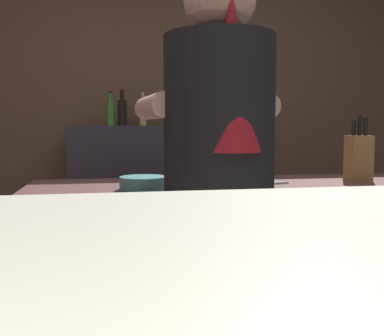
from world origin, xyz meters
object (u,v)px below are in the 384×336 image
(bottle_soy, at_px, (122,112))
(mixing_bowl, at_px, (143,183))
(bartender, at_px, (219,193))
(bottle_vinegar, at_px, (111,112))
(bottle_hot_sauce, at_px, (175,114))
(bottle_olive_oil, at_px, (143,112))
(chefs_knife, at_px, (262,184))
(knife_block, at_px, (359,157))

(bottle_soy, bearing_deg, mixing_bowl, -88.60)
(bartender, distance_m, bottle_vinegar, 1.79)
(bartender, bearing_deg, mixing_bowl, 24.81)
(mixing_bowl, distance_m, bottle_soy, 1.54)
(bottle_hot_sauce, relative_size, bottle_olive_oil, 0.86)
(chefs_knife, height_order, bottle_vinegar, bottle_vinegar)
(chefs_knife, relative_size, bottle_soy, 0.94)
(chefs_knife, distance_m, bottle_olive_oil, 1.56)
(bartender, xyz_separation_m, knife_block, (0.74, 0.46, 0.07))
(bartender, distance_m, knife_block, 0.87)
(bottle_hot_sauce, bearing_deg, bottle_soy, -174.99)
(bottle_olive_oil, bearing_deg, knife_block, -59.36)
(bartender, bearing_deg, bottle_olive_oil, -2.85)
(mixing_bowl, height_order, bottle_olive_oil, bottle_olive_oil)
(chefs_knife, height_order, bottle_hot_sauce, bottle_hot_sauce)
(bottle_vinegar, relative_size, bottle_soy, 0.90)
(chefs_knife, relative_size, bottle_vinegar, 1.04)
(knife_block, xyz_separation_m, mixing_bowl, (-0.95, -0.10, -0.08))
(chefs_knife, distance_m, bottle_soy, 1.58)
(chefs_knife, relative_size, bottle_hot_sauce, 1.13)
(knife_block, xyz_separation_m, chefs_knife, (-0.46, -0.05, -0.10))
(bottle_olive_oil, bearing_deg, bartender, -86.97)
(bottle_hot_sauce, relative_size, bottle_soy, 0.83)
(bartender, relative_size, knife_block, 5.71)
(bottle_olive_oil, bearing_deg, bottle_soy, -173.30)
(bartender, height_order, chefs_knife, bartender)
(mixing_bowl, relative_size, chefs_knife, 0.75)
(mixing_bowl, height_order, chefs_knife, mixing_bowl)
(knife_block, distance_m, bottle_soy, 1.73)
(bottle_hot_sauce, bearing_deg, knife_block, -67.11)
(bottle_olive_oil, bearing_deg, bottle_hot_sauce, 3.94)
(bottle_hot_sauce, bearing_deg, chefs_knife, -84.47)
(chefs_knife, height_order, bottle_soy, bottle_soy)
(bottle_vinegar, relative_size, bottle_olive_oil, 0.92)
(chefs_knife, bearing_deg, bottle_olive_oil, 92.98)
(knife_block, bearing_deg, bottle_soy, 125.17)
(bottle_vinegar, bearing_deg, bottle_olive_oil, 33.00)
(knife_block, height_order, bottle_hot_sauce, bottle_hot_sauce)
(bottle_soy, bearing_deg, knife_block, -54.83)
(mixing_bowl, xyz_separation_m, bottle_olive_oil, (0.11, 1.52, 0.32))
(bottle_hot_sauce, height_order, bottle_soy, bottle_soy)
(bottle_hot_sauce, relative_size, bottle_vinegar, 0.93)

